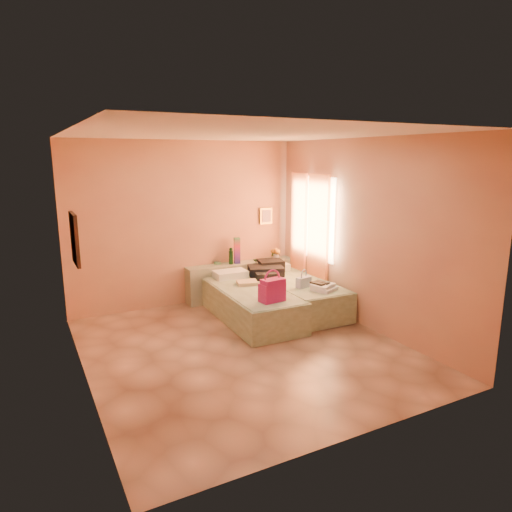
{
  "coord_description": "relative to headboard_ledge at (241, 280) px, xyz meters",
  "views": [
    {
      "loc": [
        -2.51,
        -5.15,
        2.53
      ],
      "look_at": [
        0.63,
        0.85,
        1.05
      ],
      "focal_mm": 32.0,
      "sensor_mm": 36.0,
      "label": 1
    }
  ],
  "objects": [
    {
      "name": "sandal_pair",
      "position": [
        0.55,
        -1.68,
        0.29
      ],
      "size": [
        0.23,
        0.27,
        0.02
      ],
      "primitive_type": "cube",
      "rotation": [
        0.0,
        0.0,
        0.26
      ],
      "color": "black",
      "rests_on": "towel_stack"
    },
    {
      "name": "towel_stack",
      "position": [
        0.6,
        -1.73,
        0.23
      ],
      "size": [
        0.44,
        0.41,
        0.1
      ],
      "primitive_type": "cube",
      "rotation": [
        0.0,
        0.0,
        0.41
      ],
      "color": "white",
      "rests_on": "bed_right"
    },
    {
      "name": "khaki_garment",
      "position": [
        -0.31,
        -0.87,
        0.2
      ],
      "size": [
        0.38,
        0.34,
        0.06
      ],
      "primitive_type": "cube",
      "rotation": [
        0.0,
        0.0,
        -0.27
      ],
      "color": "tan",
      "rests_on": "bed_left"
    },
    {
      "name": "rainbow_box",
      "position": [
        -0.09,
        -0.02,
        0.56
      ],
      "size": [
        0.13,
        0.13,
        0.47
      ],
      "primitive_type": "cube",
      "rotation": [
        0.0,
        0.0,
        -0.26
      ],
      "color": "#B51668",
      "rests_on": "headboard_ledge"
    },
    {
      "name": "flower_vase",
      "position": [
        0.69,
        -0.08,
        0.45
      ],
      "size": [
        0.25,
        0.25,
        0.25
      ],
      "primitive_type": "cube",
      "rotation": [
        0.0,
        0.0,
        0.33
      ],
      "color": "silver",
      "rests_on": "headboard_ledge"
    },
    {
      "name": "headboard_ledge",
      "position": [
        0.0,
        0.0,
        0.0
      ],
      "size": [
        2.05,
        0.3,
        0.65
      ],
      "primitive_type": "cube",
      "color": "gray",
      "rests_on": "ground"
    },
    {
      "name": "room_walls",
      "position": [
        -0.77,
        -1.53,
        1.46
      ],
      "size": [
        4.02,
        4.51,
        2.81
      ],
      "color": "tan",
      "rests_on": "ground"
    },
    {
      "name": "green_book",
      "position": [
        0.35,
        -0.02,
        0.34
      ],
      "size": [
        0.18,
        0.15,
        0.03
      ],
      "primitive_type": "cube",
      "rotation": [
        0.0,
        0.0,
        -0.19
      ],
      "color": "#244428",
      "rests_on": "headboard_ledge"
    },
    {
      "name": "blue_handbag",
      "position": [
        0.41,
        -1.43,
        0.26
      ],
      "size": [
        0.28,
        0.17,
        0.17
      ],
      "primitive_type": "cube",
      "rotation": [
        0.0,
        0.0,
        0.24
      ],
      "color": "#40619B",
      "rests_on": "bed_right"
    },
    {
      "name": "small_dish",
      "position": [
        -0.43,
        0.08,
        0.34
      ],
      "size": [
        0.14,
        0.14,
        0.03
      ],
      "primitive_type": "cylinder",
      "rotation": [
        0.0,
        0.0,
        0.09
      ],
      "color": "#4B8A5C",
      "rests_on": "headboard_ledge"
    },
    {
      "name": "magenta_handbag",
      "position": [
        -0.39,
        -1.82,
        0.34
      ],
      "size": [
        0.38,
        0.24,
        0.34
      ],
      "primitive_type": "cube",
      "rotation": [
        0.0,
        0.0,
        0.13
      ],
      "color": "#B51668",
      "rests_on": "bed_left"
    },
    {
      "name": "bed_right",
      "position": [
        0.52,
        -1.05,
        -0.08
      ],
      "size": [
        0.96,
        2.02,
        0.5
      ],
      "primitive_type": "cube",
      "rotation": [
        0.0,
        0.0,
        -0.03
      ],
      "color": "#A8C59F",
      "rests_on": "ground"
    },
    {
      "name": "bed_left",
      "position": [
        -0.38,
        -1.15,
        -0.08
      ],
      "size": [
        0.96,
        2.02,
        0.5
      ],
      "primitive_type": "cube",
      "rotation": [
        0.0,
        0.0,
        -0.03
      ],
      "color": "#A8C59F",
      "rests_on": "ground"
    },
    {
      "name": "ground",
      "position": [
        -0.98,
        -2.1,
        -0.33
      ],
      "size": [
        4.5,
        4.5,
        0.0
      ],
      "primitive_type": "plane",
      "color": "tan",
      "rests_on": "ground"
    },
    {
      "name": "water_bottle",
      "position": [
        -0.21,
        -0.03,
        0.46
      ],
      "size": [
        0.1,
        0.1,
        0.28
      ],
      "primitive_type": "cylinder",
      "rotation": [
        0.0,
        0.0,
        -0.43
      ],
      "color": "#14381D",
      "rests_on": "headboard_ledge"
    },
    {
      "name": "clothes_pile",
      "position": [
        0.31,
        -0.46,
        0.27
      ],
      "size": [
        0.82,
        0.82,
        0.19
      ],
      "primitive_type": "cube",
      "rotation": [
        0.0,
        0.0,
        -0.31
      ],
      "color": "black",
      "rests_on": "bed_right"
    }
  ]
}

